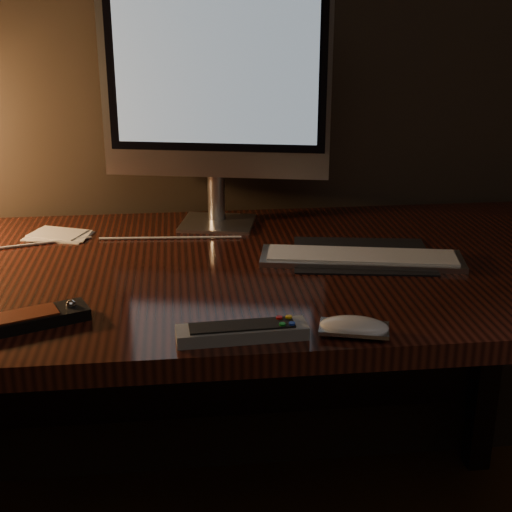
{
  "coord_description": "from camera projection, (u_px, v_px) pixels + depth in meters",
  "views": [
    {
      "loc": [
        -0.06,
        0.57,
        1.23
      ],
      "look_at": [
        0.08,
        1.73,
        0.81
      ],
      "focal_mm": 50.0,
      "sensor_mm": 36.0,
      "label": 1
    }
  ],
  "objects": [
    {
      "name": "keyboard",
      "position": [
        361.0,
        258.0,
        1.39
      ],
      "size": [
        0.41,
        0.19,
        0.01
      ],
      "primitive_type": "cube",
      "rotation": [
        0.0,
        0.0,
        -0.21
      ],
      "color": "silver",
      "rests_on": "desk"
    },
    {
      "name": "tv_remote",
      "position": [
        242.0,
        331.0,
        1.07
      ],
      "size": [
        0.2,
        0.06,
        0.03
      ],
      "rotation": [
        0.0,
        0.0,
        0.05
      ],
      "color": "gray",
      "rests_on": "desk"
    },
    {
      "name": "monitor",
      "position": [
        215.0,
        87.0,
        1.51
      ],
      "size": [
        0.49,
        0.18,
        0.52
      ],
      "rotation": [
        0.0,
        0.0,
        -0.23
      ],
      "color": "silver",
      "rests_on": "desk"
    },
    {
      "name": "desk",
      "position": [
        208.0,
        312.0,
        1.48
      ],
      "size": [
        1.6,
        0.75,
        0.75
      ],
      "color": "#3A150D",
      "rests_on": "ground"
    },
    {
      "name": "cable",
      "position": [
        92.0,
        244.0,
        1.48
      ],
      "size": [
        0.63,
        0.04,
        0.01
      ],
      "primitive_type": "cylinder",
      "rotation": [
        0.0,
        1.57,
        0.06
      ],
      "color": "white",
      "rests_on": "desk"
    },
    {
      "name": "papers",
      "position": [
        58.0,
        235.0,
        1.54
      ],
      "size": [
        0.15,
        0.12,
        0.01
      ],
      "primitive_type": "cube",
      "rotation": [
        0.0,
        0.0,
        -0.3
      ],
      "color": "white",
      "rests_on": "desk"
    },
    {
      "name": "mousepad",
      "position": [
        362.0,
        255.0,
        1.42
      ],
      "size": [
        0.3,
        0.26,
        0.0
      ],
      "primitive_type": "cube",
      "rotation": [
        0.0,
        0.0,
        -0.16
      ],
      "color": "black",
      "rests_on": "desk"
    },
    {
      "name": "mouse",
      "position": [
        354.0,
        329.0,
        1.08
      ],
      "size": [
        0.12,
        0.08,
        0.02
      ],
      "primitive_type": "ellipsoid",
      "rotation": [
        0.0,
        0.0,
        -0.28
      ],
      "color": "white",
      "rests_on": "desk"
    },
    {
      "name": "media_remote",
      "position": [
        37.0,
        317.0,
        1.12
      ],
      "size": [
        0.17,
        0.11,
        0.03
      ],
      "rotation": [
        0.0,
        0.0,
        0.39
      ],
      "color": "black",
      "rests_on": "desk"
    }
  ]
}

